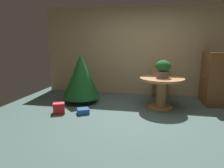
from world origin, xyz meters
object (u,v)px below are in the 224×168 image
Objects in this scene: holiday_tree at (81,76)px; wooden_cabinet at (213,78)px; gift_box_blue at (83,111)px; round_dining_table at (161,87)px; gift_box_red at (59,108)px; wooden_chair_far at (160,80)px; flower_vase at (163,68)px.

wooden_cabinet is at bearing 9.08° from holiday_tree.
wooden_cabinet is (2.96, 1.35, 0.59)m from gift_box_blue.
gift_box_red is (-2.20, -0.79, -0.39)m from round_dining_table.
wooden_chair_far reaches higher than round_dining_table.
holiday_tree is at bearing 176.91° from round_dining_table.
flower_vase is at bearing -89.07° from wooden_chair_far.
wooden_chair_far is 2.42m from gift_box_blue.
holiday_tree is (-2.02, 0.07, -0.25)m from flower_vase.
round_dining_table is 2.51× the size of flower_vase.
flower_vase is 0.31× the size of wooden_cabinet.
wooden_chair_far is 0.74× the size of holiday_tree.
holiday_tree is 3.86× the size of gift_box_blue.
flower_vase is 2.05m from gift_box_blue.
round_dining_table reaches higher than gift_box_red.
wooden_cabinet is (1.28, 0.63, 0.15)m from round_dining_table.
wooden_chair_far is at bearing 38.70° from gift_box_red.
flower_vase is at bearing 20.39° from gift_box_red.
gift_box_red is at bearing -141.30° from wooden_chair_far.
flower_vase reaches higher than round_dining_table.
gift_box_red is (-2.22, -0.82, -0.83)m from flower_vase.
flower_vase reaches higher than gift_box_red.
gift_box_red is at bearing -157.81° from wooden_cabinet.
round_dining_table is 1.87m from gift_box_blue.
flower_vase is 0.32× the size of holiday_tree.
holiday_tree reaches higher than round_dining_table.
round_dining_table is at bearing -113.52° from flower_vase.
wooden_cabinet reaches higher than gift_box_red.
round_dining_table is at bearing -153.78° from wooden_cabinet.
flower_vase is at bearing 66.48° from round_dining_table.
gift_box_blue is at bearing -134.66° from wooden_chair_far.
round_dining_table is 0.81× the size of holiday_tree.
gift_box_red is 3.80m from wooden_cabinet.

